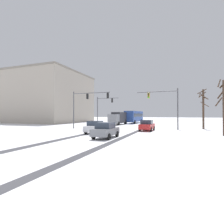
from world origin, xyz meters
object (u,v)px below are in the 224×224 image
Objects in this scene: traffic_signal_near_left at (86,102)px; bare_tree_sidewalk_mid at (224,105)px; traffic_signal_near_right at (166,102)px; bus_oncoming at (134,116)px; bare_tree_sidewalk_far at (203,107)px; traffic_signal_far_left at (103,106)px; car_grey_third at (106,130)px; car_white_second at (95,127)px; car_red_lead at (147,125)px; box_truck_delivery at (118,118)px; office_building_far_left_block at (44,98)px.

bare_tree_sidewalk_mid is at bearing -9.79° from traffic_signal_near_left.
bare_tree_sidewalk_mid is (6.74, -5.43, -0.94)m from traffic_signal_near_right.
traffic_signal_near_left is at bearing 170.21° from bare_tree_sidewalk_mid.
bare_tree_sidewalk_far is (15.54, -15.84, 1.75)m from bus_oncoming.
car_grey_third is (8.70, -19.86, -3.56)m from traffic_signal_far_left.
bare_tree_sidewalk_far reaches higher than bare_tree_sidewalk_mid.
traffic_signal_near_right is 12.15m from car_white_second.
bare_tree_sidewalk_far is at bearing 18.88° from traffic_signal_near_left.
car_grey_third is 0.37× the size of bus_oncoming.
car_red_lead is 0.60× the size of bare_tree_sidewalk_far.
traffic_signal_near_right is at bearing 141.16° from bare_tree_sidewalk_mid.
bare_tree_sidewalk_far reaches higher than traffic_signal_near_left.
traffic_signal_near_right is 8.71m from bare_tree_sidewalk_mid.
car_grey_third is 0.55× the size of box_truck_delivery.
traffic_signal_far_left is at bearing 95.77° from traffic_signal_near_left.
traffic_signal_far_left is 0.59× the size of bus_oncoming.
traffic_signal_near_left reaches higher than bus_oncoming.
bare_tree_sidewalk_mid is at bearing -42.41° from box_truck_delivery.
traffic_signal_near_right is 0.87× the size of box_truck_delivery.
car_white_second is (-5.77, -5.85, 0.00)m from car_red_lead.
bare_tree_sidewalk_far reaches higher than car_grey_third.
bare_tree_sidewalk_far is (-0.89, 9.88, 0.23)m from bare_tree_sidewalk_mid.
car_grey_third is (3.01, -3.87, 0.00)m from car_white_second.
traffic_signal_near_left is 11.15m from car_red_lead.
bare_tree_sidewalk_mid is 0.96× the size of bare_tree_sidewalk_far.
traffic_signal_near_right is 13.55m from car_grey_third.
bare_tree_sidewalk_far is 0.27× the size of office_building_far_left_block.
car_red_lead and car_grey_third have the same top height.
traffic_signal_far_left is 20.23m from bare_tree_sidewalk_far.
office_building_far_left_block reaches higher than bus_oncoming.
office_building_far_left_block reaches higher than bare_tree_sidewalk_far.
box_truck_delivery is at bearing 158.46° from bare_tree_sidewalk_far.
office_building_far_left_block is (-39.05, 17.41, 3.24)m from traffic_signal_near_right.
box_truck_delivery is (-3.27, 19.39, 0.82)m from car_white_second.
car_white_second is (5.69, -15.98, -3.56)m from traffic_signal_far_left.
traffic_signal_near_right is 4.97m from car_red_lead.
car_white_second is 4.91m from car_grey_third.
bare_tree_sidewalk_mid is 51.34m from office_building_far_left_block.
car_white_second is (4.68, -6.02, -3.86)m from traffic_signal_near_left.
office_building_far_left_block is (-29.37, -2.89, 5.70)m from bus_oncoming.
office_building_far_left_block is at bearing 167.55° from box_truck_delivery.
bare_tree_sidewalk_mid is (15.11, 2.60, 2.69)m from car_white_second.
traffic_signal_far_left is 1.58× the size of car_grey_third.
car_white_second is 19.68m from box_truck_delivery.
traffic_signal_far_left is at bearing 147.23° from bare_tree_sidewalk_mid.
car_grey_third is 32.51m from bus_oncoming.
traffic_signal_far_left is at bearing -20.72° from office_building_far_left_block.
traffic_signal_near_left is at bearing -98.57° from bus_oncoming.
car_grey_third is at bearing -105.86° from car_red_lead.
bare_tree_sidewalk_mid is at bearing -32.77° from traffic_signal_far_left.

